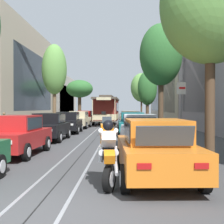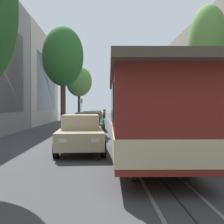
{
  "view_description": "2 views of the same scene",
  "coord_description": "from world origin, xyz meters",
  "px_view_note": "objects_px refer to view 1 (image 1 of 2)",
  "views": [
    {
      "loc": [
        1.58,
        -5.34,
        1.87
      ],
      "look_at": [
        0.79,
        22.83,
        1.53
      ],
      "focal_mm": 50.19,
      "sensor_mm": 36.0,
      "label": 1
    },
    {
      "loc": [
        1.55,
        39.82,
        1.89
      ],
      "look_at": [
        0.53,
        10.98,
        1.43
      ],
      "focal_mm": 45.55,
      "sensor_mm": 36.0,
      "label": 2
    }
  ],
  "objects_px": {
    "parked_car_black_mid_left": "(49,127)",
    "street_tree_kerb_right_second": "(161,55)",
    "street_tree_kerb_right_fourth": "(141,88)",
    "parked_car_red_sixth_left": "(85,118)",
    "parked_car_beige_fifth_right": "(129,118)",
    "parked_car_red_second_left": "(16,135)",
    "cable_car_trolley": "(107,110)",
    "parked_car_beige_fifth_left": "(79,120)",
    "parked_car_orange_near_right": "(155,149)",
    "parked_car_black_fourth_left": "(68,122)",
    "parked_car_white_second_right": "(140,131)",
    "street_tree_kerb_left_mid": "(80,89)",
    "street_tree_kerb_left_second": "(54,70)",
    "street_sign_post": "(181,109)",
    "motorcycle_with_rider": "(108,150)",
    "pedestrian_on_left_pavement": "(4,121)",
    "street_tree_kerb_right_mid": "(147,88)",
    "street_tree_kerb_right_near": "(210,6)",
    "parked_car_brown_fourth_right": "(130,120)",
    "parked_car_teal_mid_right": "(132,124)"
  },
  "relations": [
    {
      "from": "parked_car_black_mid_left",
      "to": "street_tree_kerb_right_second",
      "type": "distance_m",
      "value": 10.12
    },
    {
      "from": "street_tree_kerb_right_second",
      "to": "street_tree_kerb_right_fourth",
      "type": "relative_size",
      "value": 1.07
    },
    {
      "from": "parked_car_red_sixth_left",
      "to": "parked_car_beige_fifth_right",
      "type": "height_order",
      "value": "same"
    },
    {
      "from": "parked_car_red_second_left",
      "to": "cable_car_trolley",
      "type": "xyz_separation_m",
      "value": [
        2.6,
        23.43,
        0.86
      ]
    },
    {
      "from": "parked_car_beige_fifth_left",
      "to": "parked_car_orange_near_right",
      "type": "bearing_deg",
      "value": -77.02
    },
    {
      "from": "parked_car_black_fourth_left",
      "to": "parked_car_beige_fifth_left",
      "type": "distance_m",
      "value": 5.62
    },
    {
      "from": "street_tree_kerb_right_fourth",
      "to": "cable_car_trolley",
      "type": "height_order",
      "value": "street_tree_kerb_right_fourth"
    },
    {
      "from": "parked_car_orange_near_right",
      "to": "parked_car_beige_fifth_right",
      "type": "xyz_separation_m",
      "value": [
        -0.03,
        24.94,
        0.0
      ]
    },
    {
      "from": "parked_car_white_second_right",
      "to": "street_tree_kerb_left_mid",
      "type": "height_order",
      "value": "street_tree_kerb_left_mid"
    },
    {
      "from": "street_tree_kerb_right_second",
      "to": "street_tree_kerb_left_mid",
      "type": "bearing_deg",
      "value": 111.47
    },
    {
      "from": "street_tree_kerb_left_second",
      "to": "street_tree_kerb_right_second",
      "type": "bearing_deg",
      "value": -32.07
    },
    {
      "from": "street_sign_post",
      "to": "street_tree_kerb_right_second",
      "type": "bearing_deg",
      "value": 86.88
    },
    {
      "from": "parked_car_orange_near_right",
      "to": "street_tree_kerb_left_mid",
      "type": "distance_m",
      "value": 38.92
    },
    {
      "from": "parked_car_beige_fifth_right",
      "to": "motorcycle_with_rider",
      "type": "bearing_deg",
      "value": -92.63
    },
    {
      "from": "parked_car_red_second_left",
      "to": "street_tree_kerb_left_mid",
      "type": "xyz_separation_m",
      "value": [
        -1.94,
        33.93,
        3.88
      ]
    },
    {
      "from": "parked_car_beige_fifth_left",
      "to": "parked_car_white_second_right",
      "type": "xyz_separation_m",
      "value": [
        4.83,
        -14.19,
        0.0
      ]
    },
    {
      "from": "parked_car_red_sixth_left",
      "to": "pedestrian_on_left_pavement",
      "type": "height_order",
      "value": "parked_car_red_sixth_left"
    },
    {
      "from": "street_tree_kerb_left_second",
      "to": "street_tree_kerb_right_mid",
      "type": "xyz_separation_m",
      "value": [
        9.4,
        9.1,
        -1.16
      ]
    },
    {
      "from": "parked_car_beige_fifth_left",
      "to": "street_tree_kerb_left_mid",
      "type": "distance_m",
      "value": 17.68
    },
    {
      "from": "parked_car_black_mid_left",
      "to": "street_tree_kerb_right_mid",
      "type": "relative_size",
      "value": 0.68
    },
    {
      "from": "parked_car_orange_near_right",
      "to": "street_tree_kerb_right_second",
      "type": "xyz_separation_m",
      "value": [
        2.06,
        15.01,
        4.97
      ]
    },
    {
      "from": "street_tree_kerb_right_near",
      "to": "street_tree_kerb_right_mid",
      "type": "height_order",
      "value": "street_tree_kerb_right_near"
    },
    {
      "from": "parked_car_white_second_right",
      "to": "parked_car_black_mid_left",
      "type": "bearing_deg",
      "value": 148.98
    },
    {
      "from": "parked_car_brown_fourth_right",
      "to": "parked_car_red_sixth_left",
      "type": "bearing_deg",
      "value": 122.15
    },
    {
      "from": "parked_car_black_fourth_left",
      "to": "pedestrian_on_left_pavement",
      "type": "bearing_deg",
      "value": 175.55
    },
    {
      "from": "parked_car_white_second_right",
      "to": "parked_car_teal_mid_right",
      "type": "bearing_deg",
      "value": 91.28
    },
    {
      "from": "street_tree_kerb_right_second",
      "to": "parked_car_red_sixth_left",
      "type": "bearing_deg",
      "value": 120.7
    },
    {
      "from": "parked_car_red_second_left",
      "to": "parked_car_brown_fourth_right",
      "type": "relative_size",
      "value": 1.01
    },
    {
      "from": "parked_car_red_second_left",
      "to": "parked_car_teal_mid_right",
      "type": "height_order",
      "value": "same"
    },
    {
      "from": "street_tree_kerb_right_near",
      "to": "parked_car_red_sixth_left",
      "type": "bearing_deg",
      "value": 105.26
    },
    {
      "from": "parked_car_teal_mid_right",
      "to": "pedestrian_on_left_pavement",
      "type": "height_order",
      "value": "parked_car_teal_mid_right"
    },
    {
      "from": "street_tree_kerb_right_fourth",
      "to": "motorcycle_with_rider",
      "type": "relative_size",
      "value": 3.98
    },
    {
      "from": "parked_car_beige_fifth_left",
      "to": "street_tree_kerb_right_mid",
      "type": "height_order",
      "value": "street_tree_kerb_right_mid"
    },
    {
      "from": "street_tree_kerb_right_near",
      "to": "parked_car_orange_near_right",
      "type": "bearing_deg",
      "value": -137.41
    },
    {
      "from": "parked_car_beige_fifth_right",
      "to": "street_tree_kerb_left_second",
      "type": "height_order",
      "value": "street_tree_kerb_left_second"
    },
    {
      "from": "parked_car_orange_near_right",
      "to": "motorcycle_with_rider",
      "type": "distance_m",
      "value": 1.42
    },
    {
      "from": "parked_car_orange_near_right",
      "to": "street_tree_kerb_right_fourth",
      "type": "bearing_deg",
      "value": 86.71
    },
    {
      "from": "parked_car_teal_mid_right",
      "to": "street_tree_kerb_left_second",
      "type": "relative_size",
      "value": 0.56
    },
    {
      "from": "street_tree_kerb_right_second",
      "to": "street_tree_kerb_right_fourth",
      "type": "bearing_deg",
      "value": 89.17
    },
    {
      "from": "street_tree_kerb_left_mid",
      "to": "street_tree_kerb_right_second",
      "type": "relative_size",
      "value": 0.75
    },
    {
      "from": "parked_car_beige_fifth_right",
      "to": "parked_car_red_second_left",
      "type": "bearing_deg",
      "value": -103.65
    },
    {
      "from": "parked_car_black_mid_left",
      "to": "street_sign_post",
      "type": "height_order",
      "value": "street_sign_post"
    },
    {
      "from": "cable_car_trolley",
      "to": "street_sign_post",
      "type": "bearing_deg",
      "value": -80.44
    },
    {
      "from": "street_tree_kerb_right_fourth",
      "to": "parked_car_black_mid_left",
      "type": "bearing_deg",
      "value": -102.86
    },
    {
      "from": "parked_car_orange_near_right",
      "to": "parked_car_brown_fourth_right",
      "type": "distance_m",
      "value": 19.03
    },
    {
      "from": "parked_car_white_second_right",
      "to": "parked_car_brown_fourth_right",
      "type": "distance_m",
      "value": 12.25
    },
    {
      "from": "street_sign_post",
      "to": "street_tree_kerb_left_second",
      "type": "bearing_deg",
      "value": 117.25
    },
    {
      "from": "parked_car_teal_mid_right",
      "to": "motorcycle_with_rider",
      "type": "relative_size",
      "value": 2.31
    },
    {
      "from": "motorcycle_with_rider",
      "to": "parked_car_teal_mid_right",
      "type": "bearing_deg",
      "value": 85.64
    },
    {
      "from": "parked_car_brown_fourth_right",
      "to": "street_tree_kerb_right_second",
      "type": "distance_m",
      "value": 6.74
    }
  ]
}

